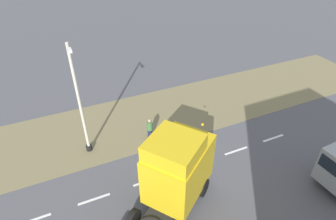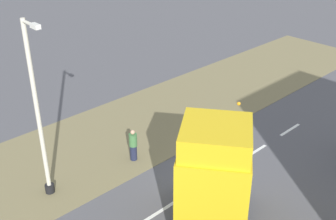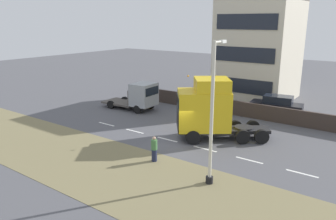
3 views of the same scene
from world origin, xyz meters
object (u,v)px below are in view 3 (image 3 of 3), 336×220
Objects in this scene: pedestrian at (154,149)px; flatbed_truck at (140,96)px; parked_car at (276,106)px; lamp_post at (212,122)px; lorry_cab at (207,109)px.

flatbed_truck is at bearing 44.48° from pedestrian.
parked_car is at bearing -11.57° from pedestrian.
pedestrian is (-8.71, -8.56, -0.65)m from flatbed_truck.
parked_car is 0.62× the size of lamp_post.
flatbed_truck is 1.21× the size of parked_car.
lamp_post is at bearing 176.68° from parked_car.
lamp_post is 4.64× the size of pedestrian.
lamp_post is at bearing 51.68° from flatbed_truck.
lorry_cab reaches higher than pedestrian.
lorry_cab is 5.76m from pedestrian.
lorry_cab is 9.23m from parked_car.
lorry_cab is 4.09× the size of pedestrian.
pedestrian is at bearing 136.55° from lorry_cab.
lamp_post is at bearing -96.57° from pedestrian.
parked_car is at bearing 4.85° from lamp_post.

